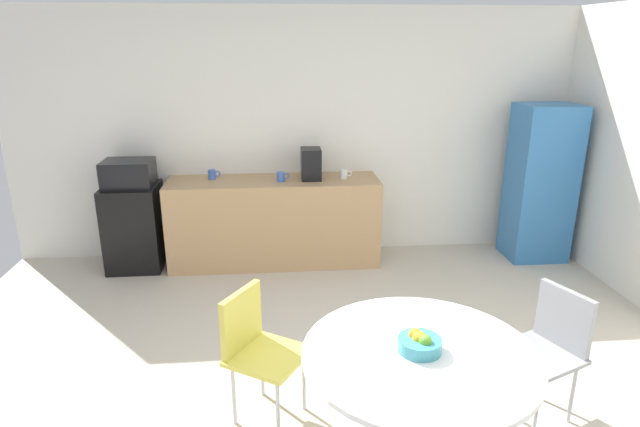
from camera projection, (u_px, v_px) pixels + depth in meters
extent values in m
cube|color=white|center=(296.00, 135.00, 5.66)|extent=(6.00, 0.10, 2.60)
cube|color=tan|center=(274.00, 221.00, 5.57)|extent=(2.17, 0.60, 0.90)
cube|color=black|center=(135.00, 227.00, 5.45)|extent=(0.54, 0.54, 0.87)
cube|color=black|center=(128.00, 173.00, 5.28)|extent=(0.48, 0.38, 0.26)
cube|color=#3372B2|center=(540.00, 183.00, 5.60)|extent=(0.60, 0.50, 1.65)
cylinder|color=silver|center=(416.00, 410.00, 2.84)|extent=(0.08, 0.08, 0.71)
cylinder|color=white|center=(420.00, 354.00, 2.73)|extent=(1.23, 1.23, 0.03)
cylinder|color=silver|center=(537.00, 409.00, 3.11)|extent=(0.02, 0.02, 0.42)
cylinder|color=silver|center=(496.00, 380.00, 3.37)|extent=(0.02, 0.02, 0.42)
cylinder|color=silver|center=(573.00, 393.00, 3.25)|extent=(0.02, 0.02, 0.42)
cylinder|color=silver|center=(531.00, 366.00, 3.52)|extent=(0.02, 0.02, 0.42)
cube|color=gray|center=(539.00, 355.00, 3.24)|extent=(0.55, 0.55, 0.03)
cube|color=gray|center=(564.00, 318.00, 3.26)|extent=(0.19, 0.36, 0.38)
cylinder|color=silver|center=(304.00, 381.00, 3.36)|extent=(0.02, 0.02, 0.42)
cylinder|color=silver|center=(278.00, 410.00, 3.10)|extent=(0.02, 0.02, 0.42)
cylinder|color=silver|center=(262.00, 367.00, 3.50)|extent=(0.02, 0.02, 0.42)
cylinder|color=silver|center=(234.00, 394.00, 3.24)|extent=(0.02, 0.02, 0.42)
cube|color=#D8CC4C|center=(268.00, 356.00, 3.23)|extent=(0.58, 0.58, 0.03)
cube|color=#D8CC4C|center=(241.00, 319.00, 3.25)|extent=(0.24, 0.34, 0.38)
cylinder|color=teal|center=(420.00, 345.00, 2.73)|extent=(0.23, 0.23, 0.07)
sphere|color=yellow|center=(420.00, 338.00, 2.72)|extent=(0.07, 0.07, 0.07)
sphere|color=yellow|center=(419.00, 338.00, 2.72)|extent=(0.07, 0.07, 0.07)
sphere|color=orange|center=(415.00, 335.00, 2.75)|extent=(0.07, 0.07, 0.07)
sphere|color=#66B233|center=(425.00, 341.00, 2.69)|extent=(0.07, 0.07, 0.07)
cylinder|color=#3F66BF|center=(212.00, 174.00, 5.45)|extent=(0.08, 0.08, 0.09)
torus|color=#3F66BF|center=(218.00, 174.00, 5.46)|extent=(0.06, 0.01, 0.06)
cylinder|color=#3F66BF|center=(281.00, 177.00, 5.36)|extent=(0.08, 0.08, 0.09)
torus|color=#3F66BF|center=(286.00, 176.00, 5.37)|extent=(0.06, 0.01, 0.06)
cylinder|color=white|center=(343.00, 174.00, 5.47)|extent=(0.08, 0.08, 0.09)
torus|color=white|center=(349.00, 173.00, 5.48)|extent=(0.06, 0.01, 0.06)
cube|color=black|center=(311.00, 164.00, 5.41)|extent=(0.20, 0.24, 0.32)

